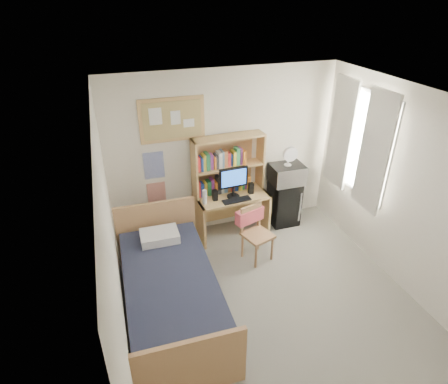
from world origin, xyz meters
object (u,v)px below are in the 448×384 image
object	(u,v)px
monitor	(233,183)
speaker_left	(215,195)
bulletin_board	(172,120)
bed	(171,295)
microwave	(287,174)
desk	(232,214)
desk_chair	(258,235)
speaker_right	(251,188)
mini_fridge	(284,202)
desk_fan	(288,157)

from	to	relation	value
monitor	speaker_left	bearing A→B (deg)	-180.00
bulletin_board	speaker_left	distance (m)	1.29
bed	speaker_left	distance (m)	1.73
speaker_left	microwave	bearing A→B (deg)	1.22
desk	monitor	world-z (taller)	monitor
desk_chair	bed	distance (m)	1.57
desk_chair	speaker_right	distance (m)	0.82
desk_chair	microwave	bearing A→B (deg)	25.96
bulletin_board	desk_chair	bearing A→B (deg)	-47.50
mini_fridge	speaker_left	size ratio (longest dim) A/B	4.44
desk	mini_fridge	xyz separation A→B (m)	(0.95, 0.04, 0.03)
desk	bed	xyz separation A→B (m)	(-1.27, -1.42, -0.06)
desk	mini_fridge	bearing A→B (deg)	-0.81
microwave	bed	bearing A→B (deg)	-146.30
desk	desk_fan	distance (m)	1.29
desk	monitor	xyz separation A→B (m)	(0.00, -0.06, 0.60)
bulletin_board	desk	distance (m)	1.78
bed	monitor	world-z (taller)	monitor
bed	mini_fridge	bearing A→B (deg)	34.62
desk	microwave	distance (m)	1.11
mini_fridge	bed	xyz separation A→B (m)	(-2.22, -1.47, -0.09)
speaker_right	mini_fridge	bearing A→B (deg)	4.09
bulletin_board	bed	distance (m)	2.40
desk	monitor	bearing A→B (deg)	-90.00
microwave	desk_fan	bearing A→B (deg)	0.00
mini_fridge	microwave	bearing A→B (deg)	-90.00
bulletin_board	desk	world-z (taller)	bulletin_board
speaker_left	monitor	bearing A→B (deg)	0.00
microwave	monitor	bearing A→B (deg)	-174.35
mini_fridge	speaker_right	size ratio (longest dim) A/B	4.25
speaker_left	microwave	world-z (taller)	microwave
desk_chair	speaker_right	size ratio (longest dim) A/B	4.64
bulletin_board	speaker_left	world-z (taller)	bulletin_board
bulletin_board	desk_fan	xyz separation A→B (m)	(1.76, -0.26, -0.70)
bulletin_board	desk_chair	distance (m)	2.06
desk_chair	speaker_left	bearing A→B (deg)	105.27
speaker_left	bulletin_board	bearing A→B (deg)	140.96
desk	desk_fan	size ratio (longest dim) A/B	3.86
monitor	desk_fan	size ratio (longest dim) A/B	1.65
bulletin_board	mini_fridge	world-z (taller)	bulletin_board
bed	speaker_right	size ratio (longest dim) A/B	11.96
bulletin_board	speaker_right	world-z (taller)	bulletin_board
bed	desk	bearing A→B (deg)	49.44
speaker_right	speaker_left	bearing A→B (deg)	-180.00
desk_chair	bed	world-z (taller)	desk_chair
bulletin_board	bed	bearing A→B (deg)	-105.02
desk_chair	monitor	size ratio (longest dim) A/B	1.72
bed	speaker_left	size ratio (longest dim) A/B	12.48
speaker_left	desk_fan	size ratio (longest dim) A/B	0.59
desk	bed	world-z (taller)	desk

